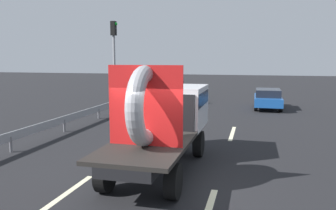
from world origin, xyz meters
The scene contains 10 objects.
ground_plane centered at (0.00, 0.00, 0.00)m, with size 120.00×120.00×0.00m, color black.
flatbed_truck centered at (-0.32, 1.79, 1.53)m, with size 2.02×5.72×3.07m.
distant_sedan centered at (3.12, 14.50, 0.68)m, with size 1.67×3.91×1.27m.
traffic_light centered at (-6.70, 12.61, 3.67)m, with size 0.42×0.36×5.61m.
guardrail centered at (-5.84, 3.28, 0.53)m, with size 0.10×13.58×0.71m.
lane_dash_left_near centered at (-2.03, -1.13, 0.00)m, with size 2.38×0.16×0.01m, color beige.
lane_dash_left_far centered at (-2.03, 7.09, 0.00)m, with size 2.01×0.16×0.01m, color beige.
lane_dash_right_near centered at (1.40, -1.15, 0.00)m, with size 2.18×0.16×0.01m, color beige.
lane_dash_right_far centered at (1.40, 6.52, 0.00)m, with size 2.84×0.16×0.01m, color beige.
oncoming_car centered at (-4.70, 20.86, 0.66)m, with size 1.62×3.79×1.24m.
Camera 1 is at (2.27, -8.06, 3.22)m, focal length 36.06 mm.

